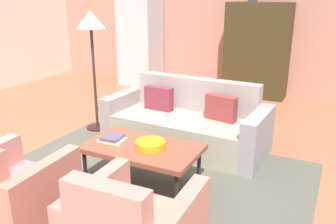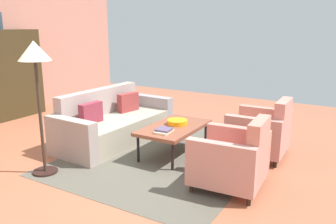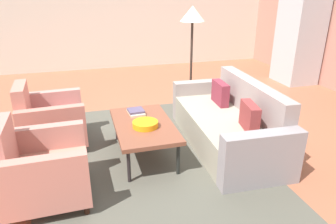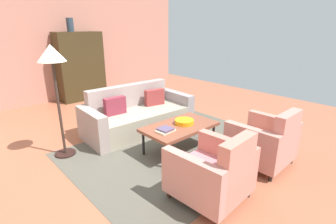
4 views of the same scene
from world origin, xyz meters
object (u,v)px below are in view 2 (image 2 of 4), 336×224
object	(u,v)px
cabinet	(10,74)
armchair_left	(235,161)
armchair_right	(263,134)
couch	(112,124)
coffee_table	(174,128)
book_stack	(164,131)
fruit_bowl	(177,122)
floor_lamp	(35,64)

from	to	relation	value
cabinet	armchair_left	bearing A→B (deg)	-98.86
armchair_right	cabinet	distance (m)	5.24
couch	coffee_table	xyz separation A→B (m)	(-0.00, -1.19, 0.12)
book_stack	cabinet	distance (m)	4.12
fruit_bowl	cabinet	xyz separation A→B (m)	(0.11, 4.03, 0.42)
fruit_bowl	couch	bearing A→B (deg)	94.83
armchair_left	armchair_right	xyz separation A→B (m)	(1.20, -0.00, 0.00)
coffee_table	fruit_bowl	xyz separation A→B (m)	(0.10, 0.00, 0.07)
coffee_table	floor_lamp	xyz separation A→B (m)	(-1.46, 1.13, 1.04)
coffee_table	cabinet	size ratio (longest dim) A/B	0.67
armchair_right	floor_lamp	bearing A→B (deg)	130.50
armchair_right	book_stack	bearing A→B (deg)	128.45
cabinet	book_stack	bearing A→B (deg)	-97.79
armchair_right	cabinet	size ratio (longest dim) A/B	0.49
fruit_bowl	floor_lamp	size ratio (longest dim) A/B	0.18
coffee_table	floor_lamp	world-z (taller)	floor_lamp
couch	armchair_left	bearing A→B (deg)	78.15
coffee_table	fruit_bowl	distance (m)	0.13
armchair_left	book_stack	xyz separation A→B (m)	(0.25, 1.13, 0.13)
book_stack	coffee_table	bearing A→B (deg)	5.49
couch	book_stack	xyz separation A→B (m)	(-0.35, -1.22, 0.18)
couch	floor_lamp	size ratio (longest dim) A/B	1.24
cabinet	fruit_bowl	bearing A→B (deg)	-91.56
couch	book_stack	bearing A→B (deg)	76.65
armchair_left	floor_lamp	world-z (taller)	floor_lamp
couch	coffee_table	world-z (taller)	couch
cabinet	floor_lamp	distance (m)	3.39
floor_lamp	cabinet	bearing A→B (deg)	60.01
cabinet	coffee_table	bearing A→B (deg)	-93.04
coffee_table	armchair_left	xyz separation A→B (m)	(-0.60, -1.17, -0.06)
armchair_right	fruit_bowl	distance (m)	1.28
armchair_left	cabinet	world-z (taller)	cabinet
couch	armchair_left	xyz separation A→B (m)	(-0.60, -2.35, 0.06)
couch	armchair_right	world-z (taller)	armchair_right
coffee_table	cabinet	bearing A→B (deg)	86.96
coffee_table	armchair_left	distance (m)	1.31
book_stack	cabinet	bearing A→B (deg)	82.21
couch	armchair_left	size ratio (longest dim) A/B	2.43
armchair_left	book_stack	world-z (taller)	armchair_left
armchair_right	book_stack	distance (m)	1.48
coffee_table	cabinet	distance (m)	4.06
floor_lamp	armchair_left	bearing A→B (deg)	-69.51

